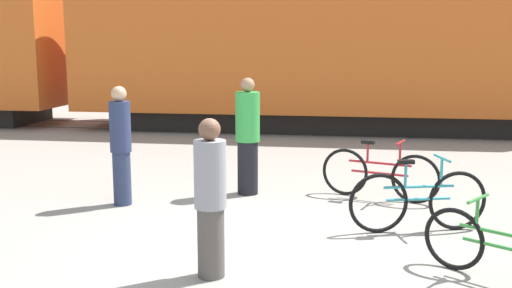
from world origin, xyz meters
name	(u,v)px	position (x,y,z in m)	size (l,w,h in m)	color
ground_plane	(256,246)	(0.00, 0.00, 0.00)	(80.00, 80.00, 0.00)	gray
freight_train	(311,34)	(0.00, 9.76, 2.60)	(39.53, 3.03, 5.00)	black
rail_near	(308,133)	(0.00, 9.04, 0.01)	(51.53, 0.07, 0.01)	#4C4238
rail_far	(311,125)	(0.00, 10.48, 0.01)	(51.53, 0.07, 0.01)	#4C4238
bicycle_teal	(418,200)	(1.93, 0.85, 0.40)	(1.75, 0.57, 0.95)	black
bicycle_green	(503,248)	(2.57, -0.71, 0.35)	(1.41, 1.02, 0.82)	black
bicycle_maroon	(379,174)	(1.53, 2.40, 0.39)	(1.75, 0.64, 0.92)	black
person_in_navy	(121,145)	(-2.22, 1.51, 0.89)	(0.31, 0.31, 1.75)	#283351
person_in_grey	(210,198)	(-0.32, -0.99, 0.82)	(0.32, 0.32, 1.63)	#514C47
person_in_green	(248,137)	(-0.51, 2.42, 0.91)	(0.38, 0.38, 1.83)	black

